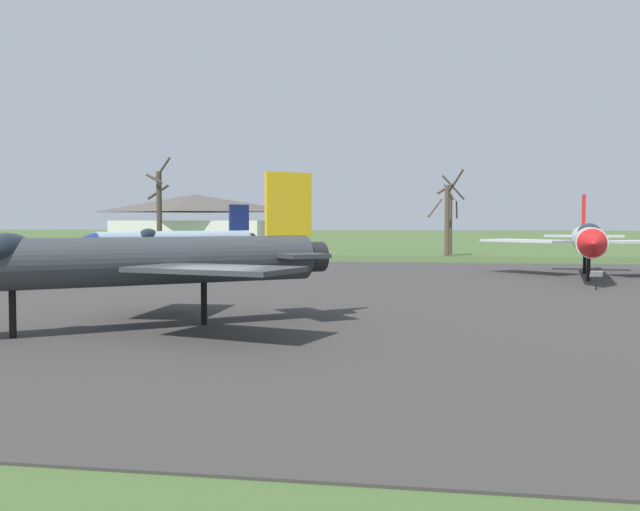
{
  "coord_description": "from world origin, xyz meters",
  "views": [
    {
      "loc": [
        6.42,
        -19.59,
        3.44
      ],
      "look_at": [
        0.7,
        14.33,
        1.86
      ],
      "focal_mm": 40.44,
      "sensor_mm": 36.0,
      "label": 1
    }
  ],
  "objects_px": {
    "info_placard_front_left": "(69,267)",
    "jet_fighter_rear_center": "(587,239)",
    "info_placard_rear_center": "(596,278)",
    "jet_fighter_front_right": "(100,261)",
    "visitor_building": "(194,220)",
    "jet_fighter_front_left": "(173,240)"
  },
  "relations": [
    {
      "from": "jet_fighter_front_left",
      "to": "info_placard_front_left",
      "type": "xyz_separation_m",
      "value": [
        -4.01,
        -7.53,
        -1.49
      ]
    },
    {
      "from": "jet_fighter_rear_center",
      "to": "jet_fighter_front_left",
      "type": "bearing_deg",
      "value": 172.94
    },
    {
      "from": "jet_fighter_rear_center",
      "to": "visitor_building",
      "type": "xyz_separation_m",
      "value": [
        -46.2,
        59.43,
        1.46
      ]
    },
    {
      "from": "info_placard_rear_center",
      "to": "visitor_building",
      "type": "distance_m",
      "value": 81.51
    },
    {
      "from": "jet_fighter_front_left",
      "to": "jet_fighter_rear_center",
      "type": "xyz_separation_m",
      "value": [
        28.07,
        -3.48,
        0.28
      ]
    },
    {
      "from": "visitor_building",
      "to": "jet_fighter_rear_center",
      "type": "bearing_deg",
      "value": -52.14
    },
    {
      "from": "jet_fighter_front_left",
      "to": "jet_fighter_front_right",
      "type": "xyz_separation_m",
      "value": [
        8.85,
        -28.96,
        0.12
      ]
    },
    {
      "from": "info_placard_front_left",
      "to": "info_placard_rear_center",
      "type": "distance_m",
      "value": 31.26
    },
    {
      "from": "info_placard_front_left",
      "to": "jet_fighter_front_right",
      "type": "xyz_separation_m",
      "value": [
        12.86,
        -21.43,
        1.6
      ]
    },
    {
      "from": "jet_fighter_front_left",
      "to": "info_placard_rear_center",
      "type": "distance_m",
      "value": 29.48
    },
    {
      "from": "jet_fighter_front_left",
      "to": "jet_fighter_rear_center",
      "type": "relative_size",
      "value": 0.81
    },
    {
      "from": "jet_fighter_rear_center",
      "to": "info_placard_rear_center",
      "type": "height_order",
      "value": "jet_fighter_rear_center"
    },
    {
      "from": "jet_fighter_front_left",
      "to": "jet_fighter_rear_center",
      "type": "distance_m",
      "value": 28.29
    },
    {
      "from": "jet_fighter_front_right",
      "to": "visitor_building",
      "type": "xyz_separation_m",
      "value": [
        -26.98,
        84.92,
        1.63
      ]
    },
    {
      "from": "jet_fighter_rear_center",
      "to": "visitor_building",
      "type": "relative_size",
      "value": 0.71
    },
    {
      "from": "info_placard_front_left",
      "to": "jet_fighter_rear_center",
      "type": "xyz_separation_m",
      "value": [
        32.08,
        4.06,
        1.77
      ]
    },
    {
      "from": "jet_fighter_front_left",
      "to": "jet_fighter_rear_center",
      "type": "bearing_deg",
      "value": -7.06
    },
    {
      "from": "info_placard_front_left",
      "to": "info_placard_rear_center",
      "type": "bearing_deg",
      "value": -7.98
    },
    {
      "from": "jet_fighter_front_right",
      "to": "jet_fighter_front_left",
      "type": "bearing_deg",
      "value": 106.99
    },
    {
      "from": "jet_fighter_front_right",
      "to": "visitor_building",
      "type": "relative_size",
      "value": 0.58
    },
    {
      "from": "jet_fighter_rear_center",
      "to": "info_placard_rear_center",
      "type": "relative_size",
      "value": 16.87
    },
    {
      "from": "jet_fighter_front_left",
      "to": "info_placard_front_left",
      "type": "height_order",
      "value": "jet_fighter_front_left"
    }
  ]
}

